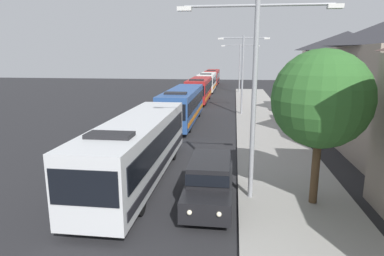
{
  "coord_description": "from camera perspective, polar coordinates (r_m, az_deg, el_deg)",
  "views": [
    {
      "loc": [
        3.3,
        -4.78,
        6.06
      ],
      "look_at": [
        1.02,
        12.99,
        2.08
      ],
      "focal_mm": 30.67,
      "sensor_mm": 36.0,
      "label": 1
    }
  ],
  "objects": [
    {
      "name": "bus_fourth_in_line",
      "position": [
        56.7,
        2.68,
        8.09
      ],
      "size": [
        2.58,
        10.46,
        3.21
      ],
      "color": "silver",
      "rests_on": "ground_plane"
    },
    {
      "name": "bus_second_in_line",
      "position": [
        29.83,
        -1.62,
        4.09
      ],
      "size": [
        2.58,
        11.95,
        3.21
      ],
      "color": "#284C8C",
      "rests_on": "ground_plane"
    },
    {
      "name": "white_suv",
      "position": [
        13.78,
        3.11,
        -8.89
      ],
      "size": [
        1.86,
        5.08,
        1.9
      ],
      "color": "black",
      "rests_on": "ground_plane"
    },
    {
      "name": "streetlamp_mid",
      "position": [
        33.99,
        8.82,
        10.45
      ],
      "size": [
        5.09,
        0.28,
        7.82
      ],
      "color": "gray",
      "rests_on": "sidewalk"
    },
    {
      "name": "streetlamp_near",
      "position": [
        13.34,
        10.85,
        8.02
      ],
      "size": [
        6.17,
        0.28,
        7.96
      ],
      "color": "gray",
      "rests_on": "sidewalk"
    },
    {
      "name": "house_distant_gabled",
      "position": [
        34.44,
        24.85,
        8.27
      ],
      "size": [
        6.68,
        8.1,
        8.25
      ],
      "color": "#BCB29E",
      "rests_on": "ground_plane"
    },
    {
      "name": "bus_lead",
      "position": [
        16.32,
        -9.34,
        -3.19
      ],
      "size": [
        2.58,
        11.96,
        3.21
      ],
      "color": "silver",
      "rests_on": "ground_plane"
    },
    {
      "name": "roadside_tree",
      "position": [
        13.58,
        21.57,
        4.66
      ],
      "size": [
        3.83,
        3.83,
        6.19
      ],
      "color": "#4C3823",
      "rests_on": "sidewalk"
    },
    {
      "name": "bus_middle",
      "position": [
        43.74,
        1.26,
        6.78
      ],
      "size": [
        2.58,
        10.82,
        3.21
      ],
      "color": "maroon",
      "rests_on": "ground_plane"
    },
    {
      "name": "bus_rear",
      "position": [
        69.37,
        3.55,
        8.89
      ],
      "size": [
        2.58,
        10.93,
        3.21
      ],
      "color": "maroon",
      "rests_on": "ground_plane"
    },
    {
      "name": "streetlamp_far",
      "position": [
        54.66,
        8.32,
        11.19
      ],
      "size": [
        6.06,
        0.28,
        7.68
      ],
      "color": "gray",
      "rests_on": "sidewalk"
    }
  ]
}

